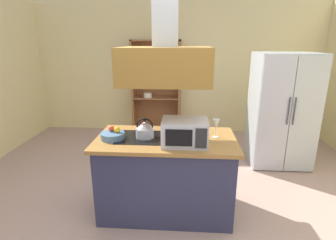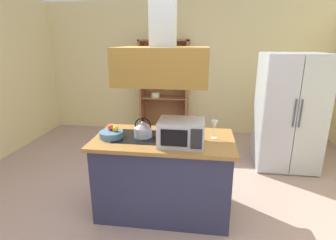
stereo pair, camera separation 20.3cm
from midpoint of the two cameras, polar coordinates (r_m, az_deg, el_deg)
name	(u,v)px [view 2 (the right image)]	position (r m, az deg, el deg)	size (l,w,h in m)	color
ground_plane	(165,210)	(3.29, 1.14, -18.94)	(7.80, 7.80, 0.00)	tan
wall_back	(185,69)	(5.69, 4.78, 10.95)	(6.00, 0.12, 2.70)	beige
kitchen_island	(164,175)	(3.08, 1.03, -11.70)	(1.52, 0.83, 0.90)	#2D2F4C
range_hood	(163,55)	(2.71, 1.19, 13.89)	(0.90, 0.70, 1.20)	olive
refrigerator	(289,112)	(4.46, 25.75, 1.52)	(0.90, 0.78, 1.75)	#B5BFC3
dish_cabinet	(164,93)	(5.59, 0.27, 5.85)	(0.99, 0.40, 1.94)	brown
kettle	(143,129)	(2.89, -3.41, -1.96)	(0.20, 0.20, 0.22)	#B0B9C5
cutting_board	(184,132)	(3.05, 5.43, -2.67)	(0.34, 0.24, 0.02)	white
microwave	(181,132)	(2.68, 5.07, -2.71)	(0.46, 0.35, 0.26)	#B7BABF
wine_glass_on_counter	(215,125)	(2.89, 11.99, -1.09)	(0.08, 0.08, 0.21)	silver
fruit_bowl	(111,134)	(2.94, -10.16, -2.97)	(0.26, 0.26, 0.13)	#4C7299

